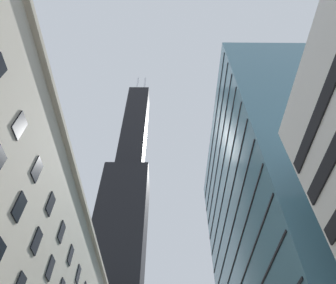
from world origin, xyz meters
TOP-DOWN VIEW (x-y plane):
  - dark_skyscraper at (-15.37, 81.35)m, footprint 25.13×25.13m
  - glass_office_midrise at (19.81, 30.26)m, footprint 17.74×40.88m

SIDE VIEW (x-z plane):
  - glass_office_midrise at x=19.81m, z-range 0.00..55.41m
  - dark_skyscraper at x=-15.37m, z-range -36.21..139.48m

